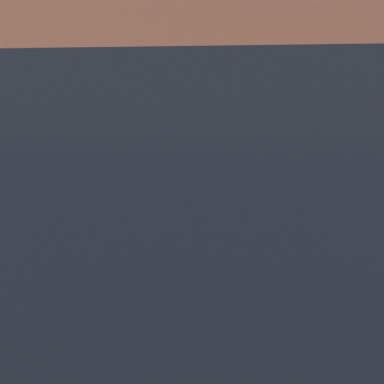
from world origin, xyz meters
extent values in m
cube|color=#ADAAA3|center=(0.00, 2.20, 0.06)|extent=(24.00, 2.80, 0.12)
cylinder|color=slate|center=(-0.56, 1.33, 0.59)|extent=(0.05, 0.05, 0.93)
cube|color=slate|center=(-0.56, 1.33, 1.19)|extent=(0.15, 0.11, 0.28)
cube|color=gray|center=(-0.56, 1.27, 1.21)|extent=(0.08, 0.01, 0.10)
cylinder|color=black|center=(-0.56, 1.33, 1.40)|extent=(0.22, 0.09, 0.22)
cylinder|color=black|center=(-0.85, 0.64, 0.32)|extent=(0.64, 0.25, 0.63)
camera|label=1|loc=(-0.40, -1.90, 1.57)|focal=50.00mm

